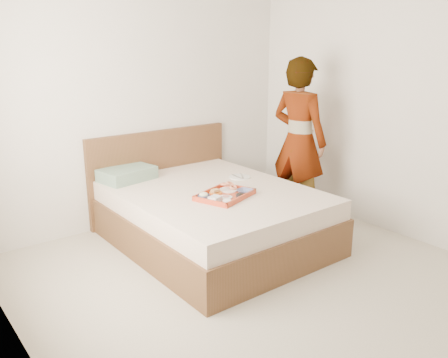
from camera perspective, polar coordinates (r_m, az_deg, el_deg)
ground at (r=3.74m, az=6.23°, el=-13.23°), size 3.50×4.00×0.01m
wall_back at (r=4.92m, az=-9.86°, el=9.76°), size 3.50×0.01×2.60m
wall_left at (r=2.44m, az=-23.88°, el=2.14°), size 0.01×4.00×2.60m
wall_right at (r=4.69m, az=22.53°, el=8.47°), size 0.01×4.00×2.60m
bed at (r=4.41m, az=-1.31°, el=-4.63°), size 1.65×2.00×0.53m
headboard at (r=5.12m, az=-7.81°, el=0.67°), size 1.65×0.06×0.95m
pillow at (r=4.72m, az=-11.78°, el=0.60°), size 0.57×0.43×0.12m
tray at (r=4.11m, az=0.12°, el=-1.93°), size 0.58×0.50×0.04m
prawn_plate at (r=4.26m, az=0.59°, el=-1.33°), size 0.22×0.22×0.01m
navy_bowl_big at (r=4.18m, az=2.57°, el=-1.52°), size 0.18×0.18×0.03m
sauce_dish at (r=4.08m, az=1.96°, el=-2.03°), size 0.09×0.09×0.03m
meat_plate at (r=4.06m, az=0.16°, el=-2.26°), size 0.16×0.16×0.01m
bread_plate at (r=4.19m, az=-1.04°, el=-1.67°), size 0.15×0.15×0.01m
salad_bowl at (r=4.04m, az=-2.50°, el=-2.17°), size 0.14×0.14×0.03m
plastic_tub at (r=3.96m, az=-1.09°, el=-2.44°), size 0.13×0.11×0.04m
cheese_round at (r=3.93m, az=0.36°, el=-2.78°), size 0.09×0.09×0.03m
dinner_plate at (r=4.72m, az=1.93°, el=0.24°), size 0.28×0.28×0.01m
person at (r=4.93m, az=9.14°, el=4.60°), size 0.51×0.68×1.72m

